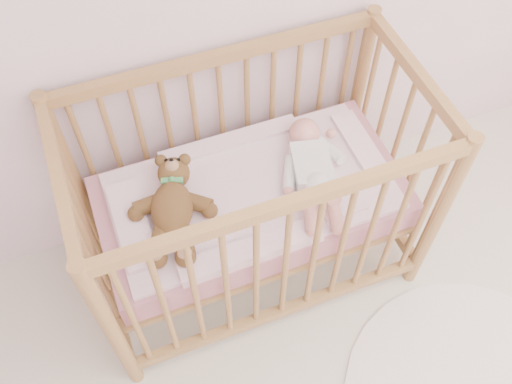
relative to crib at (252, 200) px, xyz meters
name	(u,v)px	position (x,y,z in m)	size (l,w,h in m)	color
crib	(252,200)	(0.00, 0.00, 0.00)	(1.36, 0.76, 1.00)	tan
mattress	(252,202)	(0.00, 0.00, -0.01)	(1.22, 0.62, 0.13)	#C87C8D
blanket	(251,191)	(0.00, 0.00, 0.06)	(1.10, 0.58, 0.06)	#FAACC3
baby	(312,166)	(0.25, -0.02, 0.14)	(0.27, 0.57, 0.14)	white
teddy_bear	(172,207)	(-0.32, -0.02, 0.15)	(0.35, 0.50, 0.14)	brown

